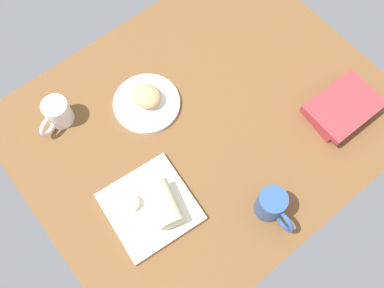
{
  "coord_description": "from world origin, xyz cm",
  "views": [
    {
      "loc": [
        -38.04,
        -41.1,
        117.29
      ],
      "look_at": [
        -8.75,
        -4.75,
        7.0
      ],
      "focal_mm": 39.06,
      "sensor_mm": 36.0,
      "label": 1
    }
  ],
  "objects_px": {
    "sauce_cup": "(131,203)",
    "second_mug": "(57,113)",
    "breakfast_wrap": "(164,204)",
    "book_stack": "(342,107)",
    "coffee_mug": "(272,205)",
    "square_plate": "(150,207)",
    "round_plate": "(147,103)",
    "scone_pastry": "(147,96)"
  },
  "relations": [
    {
      "from": "breakfast_wrap",
      "to": "coffee_mug",
      "type": "xyz_separation_m",
      "value": [
        0.22,
        -0.18,
        0.0
      ]
    },
    {
      "from": "round_plate",
      "to": "second_mug",
      "type": "height_order",
      "value": "second_mug"
    },
    {
      "from": "square_plate",
      "to": "breakfast_wrap",
      "type": "distance_m",
      "value": 0.06
    },
    {
      "from": "square_plate",
      "to": "second_mug",
      "type": "xyz_separation_m",
      "value": [
        -0.05,
        0.39,
        0.04
      ]
    },
    {
      "from": "sauce_cup",
      "to": "coffee_mug",
      "type": "bearing_deg",
      "value": -40.61
    },
    {
      "from": "breakfast_wrap",
      "to": "book_stack",
      "type": "height_order",
      "value": "breakfast_wrap"
    },
    {
      "from": "breakfast_wrap",
      "to": "coffee_mug",
      "type": "distance_m",
      "value": 0.29
    },
    {
      "from": "square_plate",
      "to": "book_stack",
      "type": "bearing_deg",
      "value": -10.92
    },
    {
      "from": "book_stack",
      "to": "second_mug",
      "type": "xyz_separation_m",
      "value": [
        -0.68,
        0.51,
        0.02
      ]
    },
    {
      "from": "square_plate",
      "to": "coffee_mug",
      "type": "height_order",
      "value": "coffee_mug"
    },
    {
      "from": "round_plate",
      "to": "sauce_cup",
      "type": "height_order",
      "value": "sauce_cup"
    },
    {
      "from": "round_plate",
      "to": "breakfast_wrap",
      "type": "xyz_separation_m",
      "value": [
        -0.15,
        -0.29,
        0.04
      ]
    },
    {
      "from": "sauce_cup",
      "to": "book_stack",
      "type": "xyz_separation_m",
      "value": [
        0.66,
        -0.16,
        -0.0
      ]
    },
    {
      "from": "square_plate",
      "to": "sauce_cup",
      "type": "bearing_deg",
      "value": 136.76
    },
    {
      "from": "breakfast_wrap",
      "to": "second_mug",
      "type": "relative_size",
      "value": 1.04
    },
    {
      "from": "scone_pastry",
      "to": "square_plate",
      "type": "xyz_separation_m",
      "value": [
        -0.19,
        -0.27,
        -0.03
      ]
    },
    {
      "from": "sauce_cup",
      "to": "book_stack",
      "type": "bearing_deg",
      "value": -13.21
    },
    {
      "from": "sauce_cup",
      "to": "second_mug",
      "type": "xyz_separation_m",
      "value": [
        -0.01,
        0.35,
        0.01
      ]
    },
    {
      "from": "round_plate",
      "to": "sauce_cup",
      "type": "relative_size",
      "value": 4.45
    },
    {
      "from": "square_plate",
      "to": "second_mug",
      "type": "height_order",
      "value": "second_mug"
    },
    {
      "from": "round_plate",
      "to": "sauce_cup",
      "type": "bearing_deg",
      "value": -133.77
    },
    {
      "from": "sauce_cup",
      "to": "breakfast_wrap",
      "type": "xyz_separation_m",
      "value": [
        0.07,
        -0.06,
        0.02
      ]
    },
    {
      "from": "square_plate",
      "to": "sauce_cup",
      "type": "relative_size",
      "value": 4.92
    },
    {
      "from": "round_plate",
      "to": "coffee_mug",
      "type": "distance_m",
      "value": 0.48
    },
    {
      "from": "round_plate",
      "to": "square_plate",
      "type": "distance_m",
      "value": 0.32
    },
    {
      "from": "breakfast_wrap",
      "to": "book_stack",
      "type": "xyz_separation_m",
      "value": [
        0.6,
        -0.09,
        -0.02
      ]
    },
    {
      "from": "square_plate",
      "to": "book_stack",
      "type": "relative_size",
      "value": 1.07
    },
    {
      "from": "book_stack",
      "to": "square_plate",
      "type": "bearing_deg",
      "value": 169.08
    },
    {
      "from": "book_stack",
      "to": "breakfast_wrap",
      "type": "bearing_deg",
      "value": 171.15
    },
    {
      "from": "sauce_cup",
      "to": "book_stack",
      "type": "height_order",
      "value": "book_stack"
    },
    {
      "from": "round_plate",
      "to": "square_plate",
      "type": "bearing_deg",
      "value": -124.72
    },
    {
      "from": "coffee_mug",
      "to": "sauce_cup",
      "type": "bearing_deg",
      "value": 139.39
    },
    {
      "from": "round_plate",
      "to": "coffee_mug",
      "type": "height_order",
      "value": "coffee_mug"
    },
    {
      "from": "square_plate",
      "to": "book_stack",
      "type": "height_order",
      "value": "book_stack"
    },
    {
      "from": "round_plate",
      "to": "scone_pastry",
      "type": "bearing_deg",
      "value": 26.17
    },
    {
      "from": "breakfast_wrap",
      "to": "coffee_mug",
      "type": "height_order",
      "value": "coffee_mug"
    },
    {
      "from": "breakfast_wrap",
      "to": "round_plate",
      "type": "bearing_deg",
      "value": -103.16
    },
    {
      "from": "square_plate",
      "to": "scone_pastry",
      "type": "bearing_deg",
      "value": 54.61
    },
    {
      "from": "scone_pastry",
      "to": "book_stack",
      "type": "distance_m",
      "value": 0.59
    },
    {
      "from": "round_plate",
      "to": "second_mug",
      "type": "distance_m",
      "value": 0.26
    },
    {
      "from": "round_plate",
      "to": "sauce_cup",
      "type": "distance_m",
      "value": 0.32
    },
    {
      "from": "book_stack",
      "to": "coffee_mug",
      "type": "xyz_separation_m",
      "value": [
        -0.38,
        -0.09,
        0.03
      ]
    }
  ]
}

